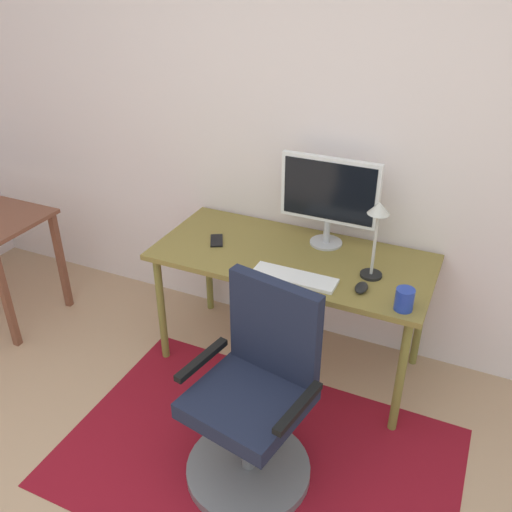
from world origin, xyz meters
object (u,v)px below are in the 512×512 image
at_px(coffee_cup, 404,299).
at_px(desk_lamp, 377,224).
at_px(cell_phone, 217,241).
at_px(desk, 292,266).
at_px(keyboard, 294,277).
at_px(office_chair, 255,409).
at_px(computer_mouse, 361,288).
at_px(monitor, 329,194).

relative_size(coffee_cup, desk_lamp, 0.26).
bearing_deg(cell_phone, desk, -24.09).
relative_size(keyboard, office_chair, 0.45).
bearing_deg(computer_mouse, cell_phone, 169.94).
relative_size(desk, cell_phone, 10.65).
height_order(desk, cell_phone, cell_phone).
bearing_deg(monitor, office_chair, -89.05).
distance_m(desk, office_chair, 0.85).
height_order(desk, keyboard, keyboard).
height_order(monitor, keyboard, monitor).
xyz_separation_m(keyboard, cell_phone, (-0.54, 0.19, -0.00)).
bearing_deg(cell_phone, office_chair, -80.59).
bearing_deg(computer_mouse, desk_lamp, 86.51).
distance_m(desk, computer_mouse, 0.48).
bearing_deg(cell_phone, computer_mouse, -38.18).
xyz_separation_m(monitor, computer_mouse, (0.31, -0.39, -0.28)).
height_order(coffee_cup, office_chair, office_chair).
bearing_deg(desk_lamp, keyboard, -151.48).
distance_m(computer_mouse, cell_phone, 0.89).
distance_m(desk, cell_phone, 0.45).
bearing_deg(monitor, cell_phone, -157.86).
bearing_deg(keyboard, office_chair, -85.65).
height_order(desk, office_chair, office_chair).
height_order(monitor, desk_lamp, monitor).
bearing_deg(desk, keyboard, -66.39).
bearing_deg(coffee_cup, office_chair, -133.44).
xyz_separation_m(keyboard, desk_lamp, (0.34, 0.19, 0.28)).
bearing_deg(desk, cell_phone, -175.97).
relative_size(monitor, cell_phone, 3.84).
height_order(keyboard, computer_mouse, computer_mouse).
distance_m(desk, monitor, 0.44).
xyz_separation_m(coffee_cup, desk_lamp, (-0.21, 0.22, 0.24)).
relative_size(computer_mouse, desk_lamp, 0.26).
bearing_deg(coffee_cup, monitor, 138.69).
distance_m(keyboard, coffee_cup, 0.55).
height_order(keyboard, coffee_cup, coffee_cup).
xyz_separation_m(keyboard, coffee_cup, (0.55, -0.04, 0.04)).
height_order(computer_mouse, cell_phone, computer_mouse).
bearing_deg(office_chair, computer_mouse, 75.03).
distance_m(cell_phone, office_chair, 1.02).
bearing_deg(keyboard, coffee_cup, -3.90).
height_order(desk_lamp, office_chair, desk_lamp).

